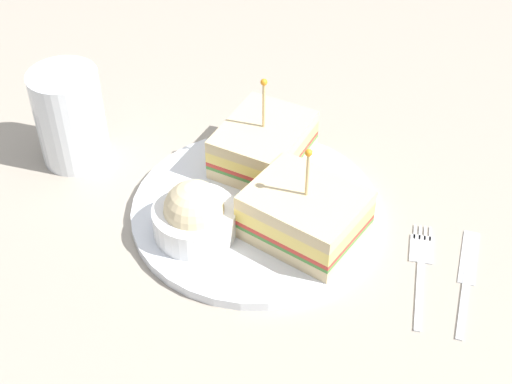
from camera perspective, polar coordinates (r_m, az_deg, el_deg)
name	(u,v)px	position (r cm, az deg, el deg)	size (l,w,h in cm)	color
ground_plane	(256,221)	(75.36, 0.00, -2.28)	(106.10, 106.10, 2.00)	#9E9384
plate	(256,211)	(74.31, 0.00, -1.45)	(24.95, 24.95, 1.03)	white
sandwich_half_front	(261,144)	(77.87, 0.38, 3.70)	(12.49, 11.22, 10.45)	beige
sandwich_half_back	(305,214)	(69.63, 3.79, -1.73)	(12.41, 13.12, 10.30)	beige
coleslaw_bowl	(194,215)	(70.17, -4.77, -1.79)	(8.03, 8.03, 5.78)	white
drink_glass	(71,121)	(81.25, -14.06, 5.30)	(7.30, 7.30, 10.59)	#B74C33
fork	(421,262)	(71.54, 12.57, -5.28)	(13.23, 2.53, 0.35)	silver
knife	(467,275)	(71.49, 15.93, -6.13)	(13.52, 3.55, 0.35)	silver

